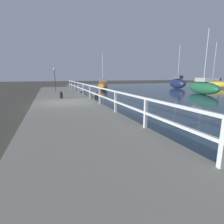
{
  "coord_description": "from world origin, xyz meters",
  "views": [
    {
      "loc": [
        -1.06,
        -12.6,
        2.09
      ],
      "look_at": [
        2.54,
        -2.6,
        -0.13
      ],
      "focal_mm": 28.0,
      "sensor_mm": 36.0,
      "label": 1
    }
  ],
  "objects_px": {
    "sailboat_navy": "(177,83)",
    "sailboat_green": "(203,87)",
    "sailboat_yellow": "(212,84)",
    "dock_lamp": "(55,74)",
    "mooring_bollard": "(61,95)",
    "sailboat_orange": "(103,85)"
  },
  "relations": [
    {
      "from": "mooring_bollard",
      "to": "sailboat_yellow",
      "type": "relative_size",
      "value": 0.08
    },
    {
      "from": "sailboat_navy",
      "to": "sailboat_green",
      "type": "xyz_separation_m",
      "value": [
        -3.63,
        -8.64,
        -0.12
      ]
    },
    {
      "from": "sailboat_green",
      "to": "sailboat_orange",
      "type": "height_order",
      "value": "sailboat_green"
    },
    {
      "from": "mooring_bollard",
      "to": "sailboat_orange",
      "type": "xyz_separation_m",
      "value": [
        6.9,
        10.95,
        0.12
      ]
    },
    {
      "from": "mooring_bollard",
      "to": "sailboat_navy",
      "type": "height_order",
      "value": "sailboat_navy"
    },
    {
      "from": "sailboat_navy",
      "to": "sailboat_green",
      "type": "distance_m",
      "value": 9.37
    },
    {
      "from": "sailboat_navy",
      "to": "sailboat_yellow",
      "type": "bearing_deg",
      "value": -15.0
    },
    {
      "from": "sailboat_green",
      "to": "sailboat_orange",
      "type": "relative_size",
      "value": 1.31
    },
    {
      "from": "mooring_bollard",
      "to": "sailboat_green",
      "type": "distance_m",
      "value": 15.79
    },
    {
      "from": "dock_lamp",
      "to": "sailboat_green",
      "type": "xyz_separation_m",
      "value": [
        15.96,
        -6.1,
        -1.54
      ]
    },
    {
      "from": "dock_lamp",
      "to": "sailboat_green",
      "type": "relative_size",
      "value": 0.38
    },
    {
      "from": "dock_lamp",
      "to": "mooring_bollard",
      "type": "bearing_deg",
      "value": -88.47
    },
    {
      "from": "sailboat_green",
      "to": "sailboat_orange",
      "type": "xyz_separation_m",
      "value": [
        -8.88,
        10.36,
        -0.14
      ]
    },
    {
      "from": "sailboat_navy",
      "to": "sailboat_yellow",
      "type": "xyz_separation_m",
      "value": [
        6.55,
        -1.06,
        -0.18
      ]
    },
    {
      "from": "sailboat_yellow",
      "to": "sailboat_orange",
      "type": "bearing_deg",
      "value": 148.6
    },
    {
      "from": "mooring_bollard",
      "to": "sailboat_yellow",
      "type": "bearing_deg",
      "value": 17.46
    },
    {
      "from": "mooring_bollard",
      "to": "sailboat_navy",
      "type": "distance_m",
      "value": 21.49
    },
    {
      "from": "sailboat_navy",
      "to": "sailboat_yellow",
      "type": "relative_size",
      "value": 0.91
    },
    {
      "from": "sailboat_navy",
      "to": "dock_lamp",
      "type": "bearing_deg",
      "value": -178.45
    },
    {
      "from": "sailboat_navy",
      "to": "mooring_bollard",
      "type": "bearing_deg",
      "value": -160.41
    },
    {
      "from": "sailboat_orange",
      "to": "sailboat_navy",
      "type": "bearing_deg",
      "value": 5.87
    },
    {
      "from": "sailboat_navy",
      "to": "sailboat_yellow",
      "type": "distance_m",
      "value": 6.64
    }
  ]
}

